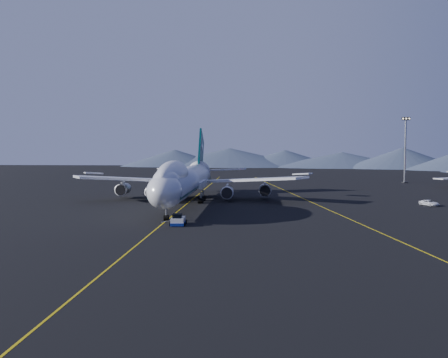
# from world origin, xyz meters

# --- Properties ---
(ground) EXTENTS (500.00, 500.00, 0.00)m
(ground) POSITION_xyz_m (0.00, 0.00, 0.00)
(ground) COLOR black
(ground) RESTS_ON ground
(taxiway_line_main) EXTENTS (0.25, 220.00, 0.01)m
(taxiway_line_main) POSITION_xyz_m (0.00, 0.00, 0.01)
(taxiway_line_main) COLOR #C5AA0B
(taxiway_line_main) RESTS_ON ground
(taxiway_line_side) EXTENTS (28.08, 198.09, 0.01)m
(taxiway_line_side) POSITION_xyz_m (30.00, 10.00, 0.01)
(taxiway_line_side) COLOR #C5AA0B
(taxiway_line_side) RESTS_ON ground
(boeing_747) EXTENTS (59.62, 72.43, 19.37)m
(boeing_747) POSITION_xyz_m (0.00, 0.03, 5.81)
(boeing_747) COLOR silver
(boeing_747) RESTS_ON ground
(pushback_tug) EXTENTS (2.92, 4.85, 2.06)m
(pushback_tug) POSITION_xyz_m (3.00, -31.36, 0.65)
(pushback_tug) COLOR silver
(pushback_tug) RESTS_ON ground
(service_van) EXTENTS (4.10, 5.28, 1.33)m
(service_van) POSITION_xyz_m (57.18, 0.93, 0.67)
(service_van) COLOR white
(service_van) RESTS_ON ground
(floodlight_mast) EXTENTS (3.09, 2.32, 25.01)m
(floodlight_mast) POSITION_xyz_m (73.29, 75.97, 12.67)
(floodlight_mast) COLOR black
(floodlight_mast) RESTS_ON ground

